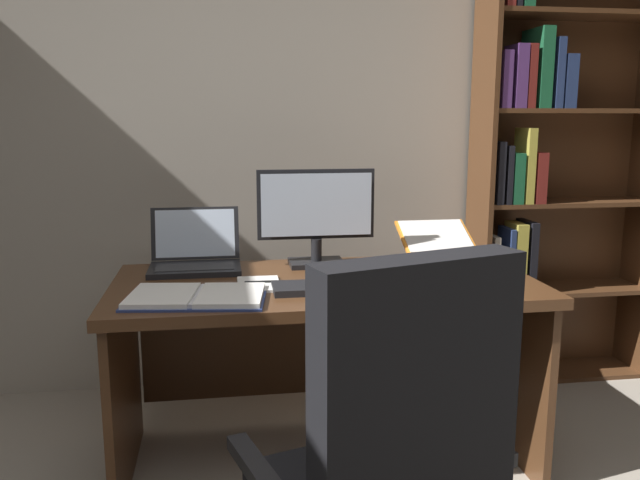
# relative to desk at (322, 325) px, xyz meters

# --- Properties ---
(wall_back) EXTENTS (5.30, 0.12, 2.77)m
(wall_back) POSITION_rel_desk_xyz_m (-0.02, 0.83, 0.86)
(wall_back) COLOR #A89E8E
(wall_back) RESTS_ON ground
(desk) EXTENTS (1.56, 0.75, 0.73)m
(desk) POSITION_rel_desk_xyz_m (0.00, 0.00, 0.00)
(desk) COLOR #4C2D19
(desk) RESTS_ON ground
(bookshelf) EXTENTS (0.91, 0.28, 2.26)m
(bookshelf) POSITION_rel_desk_xyz_m (1.21, 0.61, 0.60)
(bookshelf) COLOR #4C2D19
(bookshelf) RESTS_ON ground
(monitor) EXTENTS (0.48, 0.16, 0.39)m
(monitor) POSITION_rel_desk_xyz_m (0.00, 0.18, 0.40)
(monitor) COLOR black
(monitor) RESTS_ON desk
(laptop) EXTENTS (0.35, 0.29, 0.23)m
(laptop) POSITION_rel_desk_xyz_m (-0.48, 0.18, 0.25)
(laptop) COLOR black
(laptop) RESTS_ON desk
(keyboard) EXTENTS (0.42, 0.15, 0.02)m
(keyboard) POSITION_rel_desk_xyz_m (0.00, -0.22, 0.21)
(keyboard) COLOR black
(keyboard) RESTS_ON desk
(computer_mouse) EXTENTS (0.06, 0.10, 0.04)m
(computer_mouse) POSITION_rel_desk_xyz_m (0.30, -0.22, 0.22)
(computer_mouse) COLOR black
(computer_mouse) RESTS_ON desk
(reading_stand_with_book) EXTENTS (0.31, 0.29, 0.14)m
(reading_stand_with_book) POSITION_rel_desk_xyz_m (0.54, 0.24, 0.27)
(reading_stand_with_book) COLOR black
(reading_stand_with_book) RESTS_ON desk
(open_binder) EXTENTS (0.49, 0.34, 0.02)m
(open_binder) POSITION_rel_desk_xyz_m (-0.46, -0.27, 0.21)
(open_binder) COLOR navy
(open_binder) RESTS_ON desk
(notepad) EXTENTS (0.15, 0.21, 0.01)m
(notepad) POSITION_rel_desk_xyz_m (-0.25, -0.12, 0.20)
(notepad) COLOR silver
(notepad) RESTS_ON desk
(pen) EXTENTS (0.14, 0.01, 0.01)m
(pen) POSITION_rel_desk_xyz_m (-0.23, -0.12, 0.21)
(pen) COLOR black
(pen) RESTS_ON notepad
(coffee_mug) EXTENTS (0.09, 0.09, 0.10)m
(coffee_mug) POSITION_rel_desk_xyz_m (0.56, -0.08, 0.25)
(coffee_mug) COLOR maroon
(coffee_mug) RESTS_ON desk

